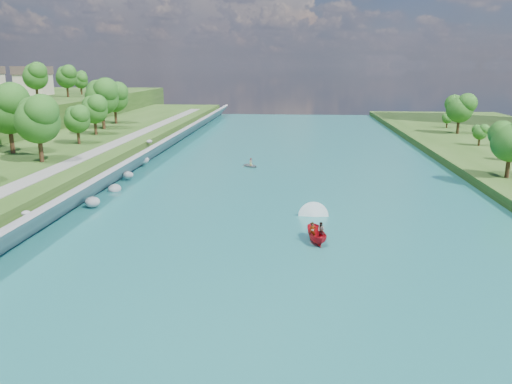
{
  "coord_description": "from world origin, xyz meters",
  "views": [
    {
      "loc": [
        0.9,
        -45.3,
        17.58
      ],
      "look_at": [
        -3.84,
        13.9,
        2.5
      ],
      "focal_mm": 35.0,
      "sensor_mm": 36.0,
      "label": 1
    }
  ],
  "objects": [
    {
      "name": "ground",
      "position": [
        0.0,
        0.0,
        0.0
      ],
      "size": [
        260.0,
        260.0,
        0.0
      ],
      "primitive_type": "plane",
      "color": "#2D5119",
      "rests_on": "ground"
    },
    {
      "name": "river_water",
      "position": [
        0.0,
        20.0,
        0.05
      ],
      "size": [
        55.0,
        240.0,
        0.1
      ],
      "primitive_type": "cube",
      "color": "#1B6167",
      "rests_on": "ground"
    },
    {
      "name": "ridge_west",
      "position": [
        -82.5,
        95.0,
        4.5
      ],
      "size": [
        60.0,
        120.0,
        9.0
      ],
      "primitive_type": "cube",
      "color": "#2D5119",
      "rests_on": "ground"
    },
    {
      "name": "riprap_bank",
      "position": [
        -25.84,
        19.39,
        1.79
      ],
      "size": [
        4.21,
        236.0,
        4.24
      ],
      "color": "slate",
      "rests_on": "ground"
    },
    {
      "name": "riverside_path",
      "position": [
        -32.5,
        20.0,
        3.55
      ],
      "size": [
        3.0,
        200.0,
        0.1
      ],
      "primitive_type": "cube",
      "color": "gray",
      "rests_on": "berm_west"
    },
    {
      "name": "trees_ridge",
      "position": [
        -66.38,
        90.18,
        13.8
      ],
      "size": [
        15.64,
        56.03,
        11.0
      ],
      "color": "#245316",
      "rests_on": "ridge_west"
    },
    {
      "name": "motorboat",
      "position": [
        3.19,
        4.55,
        0.82
      ],
      "size": [
        3.6,
        19.05,
        2.2
      ],
      "rotation": [
        0.0,
        0.0,
        3.35
      ],
      "color": "#B60E19",
      "rests_on": "river_water"
    },
    {
      "name": "raft",
      "position": [
        -6.97,
        41.28,
        0.47
      ],
      "size": [
        3.84,
        3.82,
        1.57
      ],
      "rotation": [
        0.0,
        0.0,
        0.8
      ],
      "color": "gray",
      "rests_on": "river_water"
    }
  ]
}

